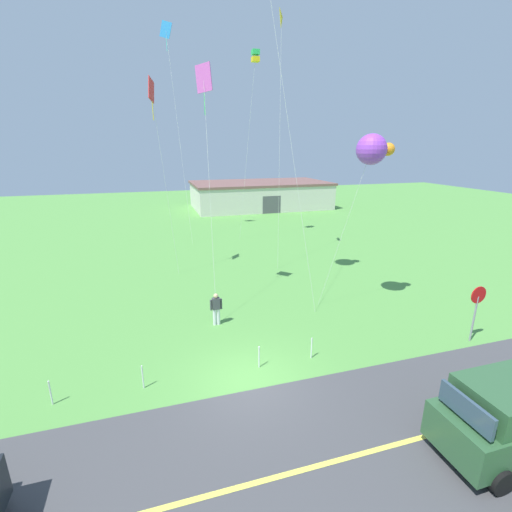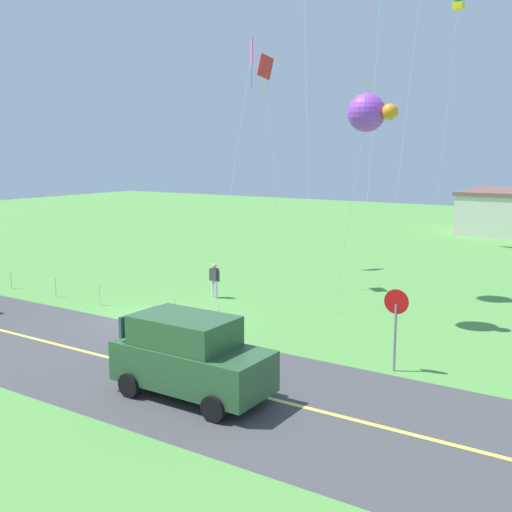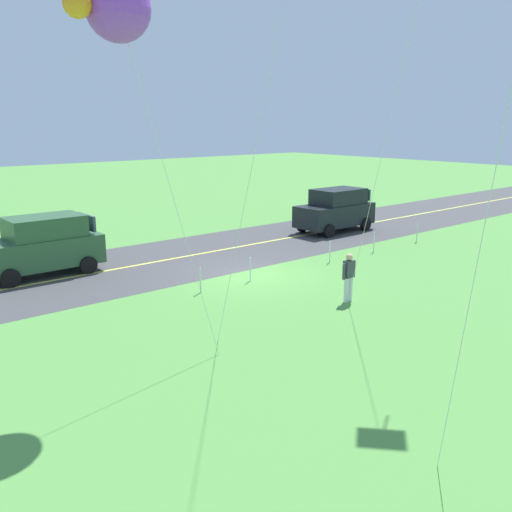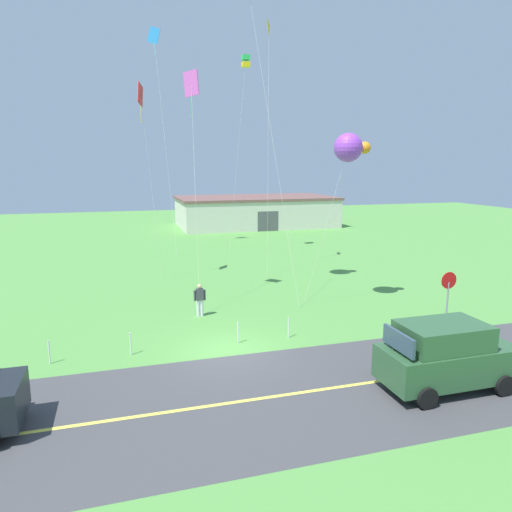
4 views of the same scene
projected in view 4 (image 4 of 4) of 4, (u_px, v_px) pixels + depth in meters
The scene contains 17 objects.
ground_plane at pixel (228, 352), 18.31m from camera, with size 120.00×120.00×0.10m, color #549342.
asphalt_road at pixel (257, 399), 14.53m from camera, with size 120.00×7.00×0.00m, color #424244.
road_centre_stripe at pixel (257, 399), 14.53m from camera, with size 120.00×0.16×0.00m, color #E5E04C.
car_suv_foreground at pixel (446, 355), 15.03m from camera, with size 4.40×2.12×2.24m.
stop_sign at pixel (448, 289), 20.65m from camera, with size 0.76×0.08×2.56m.
person_adult_near at pixel (200, 299), 22.35m from camera, with size 0.58×0.22×1.60m.
kite_red_low at pixel (191, 88), 22.98m from camera, with size 0.67×3.10×11.80m.
kite_blue_mid at pixel (269, 28), 29.39m from camera, with size 0.93×2.41×16.36m.
kite_yellow_high at pixel (246, 62), 35.13m from camera, with size 1.48×1.42×15.34m.
kite_green_far at pixel (349, 148), 22.66m from camera, with size 2.88×1.84×8.73m.
kite_pink_drift at pixel (141, 99), 26.86m from camera, with size 1.09×1.13×11.89m.
kite_cyan_top at pixel (154, 42), 36.91m from camera, with size 1.38×3.79×18.02m.
warehouse_distant at pixel (255, 211), 55.87m from camera, with size 18.36×10.20×3.50m.
fence_post_1 at pixel (49, 352), 17.05m from camera, with size 0.05×0.05×0.90m, color silver.
fence_post_2 at pixel (131, 344), 17.85m from camera, with size 0.05×0.05×0.90m, color silver.
fence_post_3 at pixel (238, 333), 19.03m from camera, with size 0.05×0.05×0.90m, color silver.
fence_post_4 at pixel (289, 327), 19.65m from camera, with size 0.05×0.05×0.90m, color silver.
Camera 4 is at (-3.83, -16.84, 7.19)m, focal length 32.66 mm.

